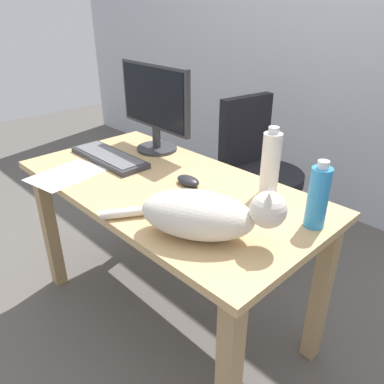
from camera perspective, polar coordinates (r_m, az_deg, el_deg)
ground_plane at (r=1.95m, az=-3.28°, el=-17.79°), size 8.00×8.00×0.00m
back_wall at (r=2.65m, az=24.13°, el=23.21°), size 6.00×0.04×2.60m
desk at (r=1.59m, az=-3.83°, el=-2.29°), size 1.32×0.67×0.70m
office_chair at (r=2.28m, az=9.87°, el=0.69°), size 0.48×0.48×0.90m
monitor at (r=1.85m, az=-5.64°, el=12.97°), size 0.48×0.20×0.42m
keyboard at (r=1.82m, az=-12.43°, el=5.20°), size 0.44×0.15×0.03m
cat at (r=1.16m, az=1.87°, el=-3.33°), size 0.55×0.35×0.20m
computer_mouse at (r=1.52m, az=-0.59°, el=1.73°), size 0.11×0.06×0.04m
paper_sheet at (r=1.71m, az=-18.40°, el=2.52°), size 0.26×0.33×0.00m
water_bottle at (r=1.44m, az=11.77°, el=4.23°), size 0.07×0.07×0.27m
spray_bottle at (r=1.27m, az=18.50°, el=-0.70°), size 0.07×0.07×0.23m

